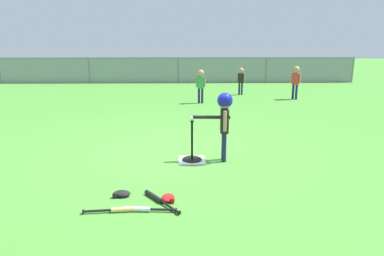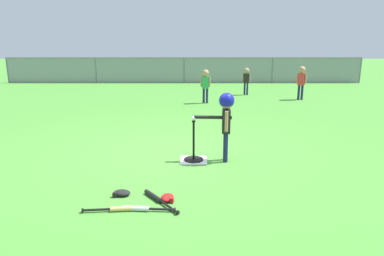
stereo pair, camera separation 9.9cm
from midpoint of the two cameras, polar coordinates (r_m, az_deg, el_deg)
name	(u,v)px [view 1 (the left image)]	position (r m, az deg, el deg)	size (l,w,h in m)	color
ground_plane	(169,152)	(6.28, -4.13, -3.88)	(60.00, 60.00, 0.00)	#478C33
home_plate	(192,160)	(5.85, -0.49, -5.19)	(0.44, 0.44, 0.01)	white
batting_tee	(192,154)	(5.81, -0.49, -4.24)	(0.32, 0.32, 0.67)	black
baseball_on_tee	(192,118)	(5.65, -0.50, 1.57)	(0.07, 0.07, 0.07)	white
batter_child	(224,113)	(5.63, 4.73, 2.46)	(0.63, 0.32, 1.13)	#191E4C
fielder_deep_left	(201,82)	(10.92, 1.15, 7.52)	(0.31, 0.21, 1.04)	#191E4C
fielder_deep_right	(296,78)	(12.10, 16.25, 7.78)	(0.29, 0.22, 1.09)	#191E4C
fielder_near_left	(241,77)	(12.72, 7.72, 8.12)	(0.28, 0.19, 0.96)	#191E4C
spare_bat_silver	(143,209)	(4.24, -8.64, -12.88)	(0.61, 0.10, 0.06)	silver
spare_bat_wood	(119,210)	(4.28, -12.41, -12.81)	(0.64, 0.11, 0.06)	#DBB266
spare_bat_black	(157,199)	(4.47, -6.34, -11.31)	(0.48, 0.61, 0.06)	black
glove_by_plate	(122,194)	(4.66, -11.94, -10.37)	(0.25, 0.20, 0.07)	black
glove_near_bats	(168,198)	(4.46, -4.54, -11.23)	(0.19, 0.24, 0.07)	#B21919
outfield_fence	(178,69)	(16.11, -2.46, 9.50)	(16.06, 0.06, 1.15)	slate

